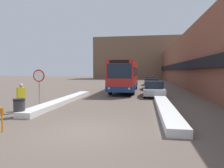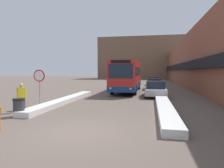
# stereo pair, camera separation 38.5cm
# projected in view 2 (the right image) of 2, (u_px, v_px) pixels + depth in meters

# --- Properties ---
(ground_plane) EXTENTS (160.00, 160.00, 0.00)m
(ground_plane) POSITION_uv_depth(u_px,v_px,m) (79.00, 131.00, 7.85)
(ground_plane) COLOR #66564C
(building_row_right) EXTENTS (5.50, 60.00, 7.51)m
(building_row_right) POSITION_uv_depth(u_px,v_px,m) (201.00, 62.00, 29.20)
(building_row_right) COLOR brown
(building_row_right) RESTS_ON ground_plane
(building_backdrop_far) EXTENTS (26.00, 8.00, 12.43)m
(building_backdrop_far) POSITION_uv_depth(u_px,v_px,m) (142.00, 58.00, 61.15)
(building_backdrop_far) COLOR brown
(building_backdrop_far) RESTS_ON ground_plane
(snow_bank_left) EXTENTS (0.90, 10.55, 0.31)m
(snow_bank_left) POSITION_uv_depth(u_px,v_px,m) (65.00, 100.00, 15.11)
(snow_bank_left) COLOR silver
(snow_bank_left) RESTS_ON ground_plane
(snow_bank_right) EXTENTS (0.90, 11.27, 0.34)m
(snow_bank_right) POSITION_uv_depth(u_px,v_px,m) (164.00, 106.00, 12.42)
(snow_bank_right) COLOR silver
(snow_bank_right) RESTS_ON ground_plane
(city_bus) EXTENTS (2.57, 10.45, 3.39)m
(city_bus) POSITION_uv_depth(u_px,v_px,m) (127.00, 76.00, 22.82)
(city_bus) COLOR red
(city_bus) RESTS_ON ground_plane
(parked_car_front) EXTENTS (1.91, 4.42, 1.42)m
(parked_car_front) POSITION_uv_depth(u_px,v_px,m) (156.00, 89.00, 18.57)
(parked_car_front) COLOR #B7B7BC
(parked_car_front) RESTS_ON ground_plane
(parked_car_middle) EXTENTS (1.84, 4.71, 1.37)m
(parked_car_middle) POSITION_uv_depth(u_px,v_px,m) (154.00, 84.00, 25.73)
(parked_car_middle) COLOR #38383D
(parked_car_middle) RESTS_ON ground_plane
(parked_car_back) EXTENTS (1.93, 4.56, 1.38)m
(parked_car_back) POSITION_uv_depth(u_px,v_px,m) (153.00, 81.00, 33.20)
(parked_car_back) COLOR #B7B7BC
(parked_car_back) RESTS_ON ground_plane
(stop_sign) EXTENTS (0.76, 0.08, 2.46)m
(stop_sign) POSITION_uv_depth(u_px,v_px,m) (39.00, 80.00, 12.54)
(stop_sign) COLOR gray
(stop_sign) RESTS_ON ground_plane
(pedestrian) EXTENTS (0.40, 0.49, 1.66)m
(pedestrian) POSITION_uv_depth(u_px,v_px,m) (21.00, 95.00, 11.52)
(pedestrian) COLOR #333851
(pedestrian) RESTS_ON ground_plane
(trash_bin) EXTENTS (0.59, 0.59, 0.95)m
(trash_bin) POSITION_uv_depth(u_px,v_px,m) (19.00, 107.00, 10.41)
(trash_bin) COLOR #38383D
(trash_bin) RESTS_ON ground_plane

